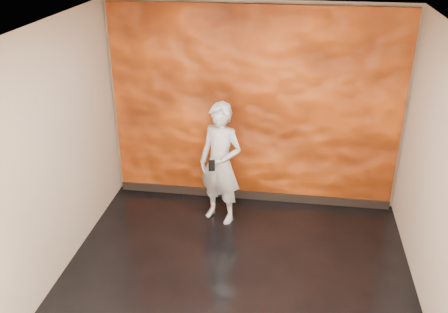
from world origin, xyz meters
TOP-DOWN VIEW (x-y plane):
  - room at (0.00, 0.00)m, footprint 4.02×4.02m
  - feature_wall at (0.00, 1.96)m, footprint 3.90×0.06m
  - baseboard at (0.00, 1.92)m, footprint 3.90×0.04m
  - man at (-0.36, 1.34)m, footprint 0.71×0.60m
  - phone at (-0.44, 1.12)m, footprint 0.08×0.03m

SIDE VIEW (x-z plane):
  - baseboard at x=0.00m, z-range 0.00..0.12m
  - man at x=-0.36m, z-range 0.00..1.65m
  - phone at x=-0.44m, z-range 0.83..0.98m
  - feature_wall at x=0.00m, z-range 0.00..2.75m
  - room at x=0.00m, z-range -0.01..2.81m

